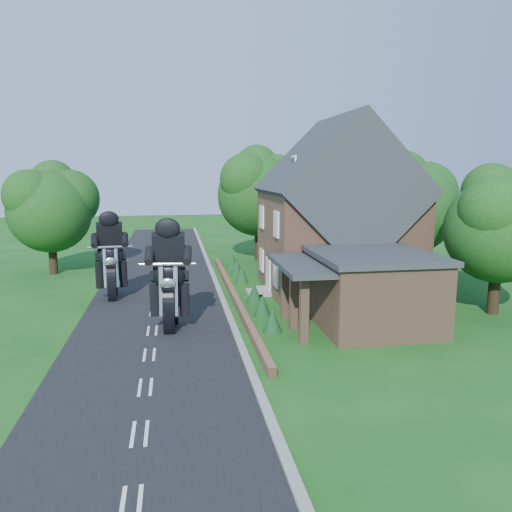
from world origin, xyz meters
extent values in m
plane|color=#154B15|center=(0.00, 0.00, 0.00)|extent=(120.00, 120.00, 0.00)
cube|color=black|center=(0.00, 0.00, 0.01)|extent=(7.00, 80.00, 0.02)
cube|color=gray|center=(3.65, 0.00, 0.06)|extent=(0.30, 80.00, 0.12)
cube|color=#8C6047|center=(4.30, 5.00, 0.20)|extent=(0.30, 22.00, 0.40)
cube|color=#8C6047|center=(10.50, 6.00, 3.00)|extent=(8.00, 8.00, 6.00)
cube|color=#282C30|center=(10.50, 6.00, 6.00)|extent=(8.48, 8.64, 8.48)
cube|color=#8C6047|center=(12.50, 6.00, 9.20)|extent=(0.60, 0.90, 1.60)
cube|color=white|center=(7.90, 6.00, 7.50)|extent=(0.12, 0.80, 0.90)
cube|color=black|center=(7.84, 6.00, 7.50)|extent=(0.04, 0.55, 0.65)
cube|color=white|center=(6.44, 6.00, 1.05)|extent=(0.10, 1.10, 2.10)
cube|color=gray|center=(6.10, 6.00, 0.15)|extent=(0.80, 1.60, 0.30)
cube|color=gray|center=(5.60, 6.00, 0.07)|extent=(0.80, 1.60, 0.15)
cube|color=white|center=(6.44, 3.80, 1.60)|extent=(0.10, 1.10, 1.40)
cube|color=black|center=(6.42, 3.80, 1.60)|extent=(0.04, 0.92, 1.22)
cube|color=white|center=(6.44, 8.20, 1.60)|extent=(0.10, 1.10, 1.40)
cube|color=black|center=(6.42, 8.20, 1.60)|extent=(0.04, 0.92, 1.22)
cube|color=white|center=(6.44, 3.80, 4.30)|extent=(0.10, 1.10, 1.40)
cube|color=black|center=(6.42, 3.80, 4.30)|extent=(0.04, 0.92, 1.22)
cube|color=white|center=(6.44, 8.20, 4.30)|extent=(0.10, 1.10, 1.40)
cube|color=black|center=(6.42, 8.20, 4.30)|extent=(0.04, 0.92, 1.22)
cube|color=#8C6047|center=(10.00, -0.80, 1.60)|extent=(5.00, 5.60, 3.20)
cube|color=#282C30|center=(10.00, -0.80, 3.32)|extent=(5.30, 5.94, 0.24)
cube|color=#282C30|center=(6.90, -0.80, 2.95)|extent=(2.60, 5.32, 0.22)
cube|color=#8C6047|center=(6.30, -2.60, 1.40)|extent=(0.35, 0.35, 2.80)
cube|color=#8C6047|center=(6.30, -0.80, 1.40)|extent=(0.35, 0.35, 2.80)
cube|color=#8C6047|center=(6.30, 1.00, 1.40)|extent=(0.35, 0.35, 2.80)
cylinder|color=black|center=(17.00, 0.00, 1.40)|extent=(0.56, 0.56, 2.80)
sphere|color=#144012|center=(17.00, 0.00, 4.23)|extent=(5.20, 5.20, 5.20)
sphere|color=#144012|center=(16.09, -0.78, 5.27)|extent=(3.22, 3.22, 3.22)
sphere|color=#144012|center=(17.10, 1.04, 6.05)|extent=(2.86, 2.86, 2.86)
cylinder|color=black|center=(16.50, 8.50, 1.50)|extent=(0.56, 0.56, 3.00)
sphere|color=#144012|center=(16.50, 8.50, 4.65)|extent=(6.00, 6.00, 6.00)
sphere|color=#144012|center=(17.85, 9.10, 5.55)|extent=(4.32, 4.32, 4.32)
sphere|color=#144012|center=(15.45, 7.60, 5.85)|extent=(3.72, 3.72, 3.72)
sphere|color=#144012|center=(16.60, 9.70, 6.75)|extent=(3.30, 3.30, 3.30)
cylinder|color=black|center=(14.00, 16.00, 1.80)|extent=(0.56, 0.56, 3.60)
sphere|color=#144012|center=(14.00, 16.00, 5.58)|extent=(7.20, 7.20, 7.20)
sphere|color=#144012|center=(15.62, 16.72, 6.66)|extent=(5.18, 5.18, 5.18)
sphere|color=#144012|center=(12.74, 14.92, 7.02)|extent=(4.46, 4.46, 4.46)
sphere|color=#144012|center=(14.10, 17.44, 8.10)|extent=(3.96, 3.96, 3.96)
cylinder|color=black|center=(8.00, 17.00, 1.70)|extent=(0.56, 0.56, 3.40)
sphere|color=#144012|center=(8.00, 17.00, 5.16)|extent=(6.40, 6.40, 6.40)
sphere|color=#144012|center=(9.44, 17.64, 6.12)|extent=(4.61, 4.61, 4.61)
sphere|color=#144012|center=(6.88, 16.04, 6.44)|extent=(3.97, 3.97, 3.97)
sphere|color=#144012|center=(8.10, 18.28, 7.40)|extent=(3.52, 3.52, 3.52)
cylinder|color=black|center=(-7.00, 14.00, 1.40)|extent=(0.56, 0.56, 2.80)
sphere|color=#144012|center=(-7.00, 14.00, 4.34)|extent=(5.60, 5.60, 5.60)
sphere|color=#144012|center=(-5.74, 14.56, 5.18)|extent=(4.03, 4.03, 4.03)
sphere|color=#144012|center=(-7.98, 13.16, 5.46)|extent=(3.47, 3.47, 3.47)
sphere|color=#144012|center=(-6.90, 15.12, 6.30)|extent=(3.08, 3.08, 3.08)
cone|color=#113619|center=(5.30, -1.00, 0.55)|extent=(0.90, 0.90, 1.10)
cone|color=#113619|center=(5.30, 1.50, 0.55)|extent=(0.90, 0.90, 1.10)
cone|color=#113619|center=(5.30, 4.00, 0.55)|extent=(0.90, 0.90, 1.10)
cone|color=#113619|center=(5.30, 9.00, 0.55)|extent=(0.90, 0.90, 1.10)
cone|color=#113619|center=(5.30, 11.50, 0.55)|extent=(0.90, 0.90, 1.10)
cone|color=#113619|center=(5.30, 14.00, 0.55)|extent=(0.90, 0.90, 1.10)
camera|label=1|loc=(1.06, -21.93, 7.09)|focal=35.00mm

